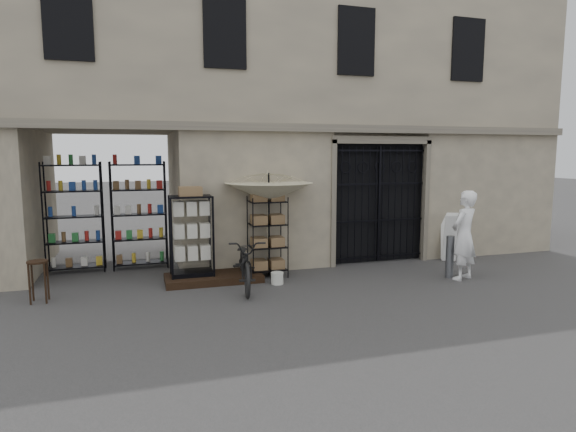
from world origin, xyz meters
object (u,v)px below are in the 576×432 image
object	(u,v)px
white_bucket	(277,278)
market_umbrella	(269,187)
display_cabinet	(191,240)
bicycle	(246,288)
easel_sign	(454,237)
wooden_stool	(39,280)
shopkeeper	(462,279)
steel_bollard	(450,257)
wire_rack	(267,238)

from	to	relation	value
white_bucket	market_umbrella	bearing A→B (deg)	87.91
display_cabinet	bicycle	xyz separation A→B (m)	(0.97, -0.79, -0.90)
display_cabinet	bicycle	world-z (taller)	display_cabinet
market_umbrella	easel_sign	xyz separation A→B (m)	(4.76, -0.01, -1.35)
bicycle	display_cabinet	bearing A→B (deg)	148.64
display_cabinet	wooden_stool	bearing A→B (deg)	-158.25
bicycle	shopkeeper	world-z (taller)	bicycle
white_bucket	easel_sign	world-z (taller)	easel_sign
market_umbrella	white_bucket	xyz separation A→B (m)	(-0.03, -0.73, -1.83)
white_bucket	easel_sign	xyz separation A→B (m)	(4.79, 0.73, 0.48)
bicycle	steel_bollard	size ratio (longest dim) A/B	2.16
white_bucket	wire_rack	bearing A→B (deg)	91.86
market_umbrella	white_bucket	distance (m)	1.98
display_cabinet	white_bucket	distance (m)	1.95
steel_bollard	bicycle	bearing A→B (deg)	173.84
wire_rack	white_bucket	world-z (taller)	wire_rack
steel_bollard	wooden_stool	bearing A→B (deg)	175.05
market_umbrella	steel_bollard	distance (m)	4.21
wire_rack	easel_sign	world-z (taller)	wire_rack
wire_rack	white_bucket	bearing A→B (deg)	-94.41
steel_bollard	easel_sign	size ratio (longest dim) A/B	0.78
wire_rack	display_cabinet	bearing A→B (deg)	174.45
wooden_stool	white_bucket	bearing A→B (deg)	-1.38
white_bucket	shopkeeper	distance (m)	3.99
wire_rack	easel_sign	distance (m)	4.82
easel_sign	bicycle	bearing A→B (deg)	-146.97
display_cabinet	steel_bollard	xyz separation A→B (m)	(5.38, -1.27, -0.44)
steel_bollard	shopkeeper	world-z (taller)	steel_bollard
display_cabinet	wooden_stool	xyz separation A→B (m)	(-2.80, -0.56, -0.50)
wire_rack	steel_bollard	distance (m)	3.98
white_bucket	bicycle	world-z (taller)	bicycle
display_cabinet	easel_sign	size ratio (longest dim) A/B	1.55
bicycle	wooden_stool	bearing A→B (deg)	-175.70
easel_sign	display_cabinet	bearing A→B (deg)	-155.24
market_umbrella	white_bucket	bearing A→B (deg)	-92.09
bicycle	wooden_stool	world-z (taller)	bicycle
white_bucket	easel_sign	size ratio (longest dim) A/B	0.22
wire_rack	bicycle	world-z (taller)	wire_rack
steel_bollard	wire_rack	bearing A→B (deg)	161.06
white_bucket	shopkeeper	xyz separation A→B (m)	(3.91, -0.81, -0.12)
wooden_stool	easel_sign	bearing A→B (deg)	3.82
easel_sign	wire_rack	bearing A→B (deg)	-155.30
shopkeeper	wire_rack	bearing A→B (deg)	-44.80
white_bucket	steel_bollard	world-z (taller)	steel_bollard
bicycle	easel_sign	world-z (taller)	easel_sign
market_umbrella	shopkeeper	world-z (taller)	market_umbrella
display_cabinet	white_bucket	world-z (taller)	display_cabinet
wooden_stool	shopkeeper	distance (m)	8.43
market_umbrella	steel_bollard	xyz separation A→B (m)	(3.70, -1.34, -1.50)
wire_rack	market_umbrella	distance (m)	1.10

